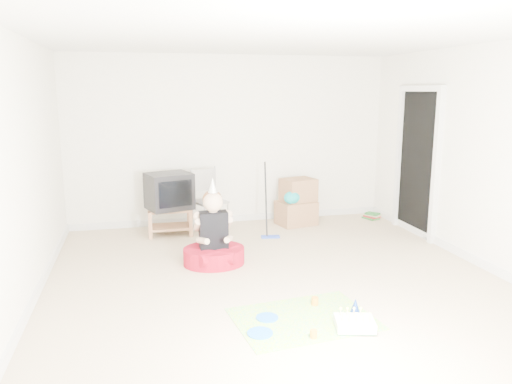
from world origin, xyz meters
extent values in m
plane|color=#C6AF8E|center=(0.00, 0.00, 0.00)|extent=(5.00, 5.00, 0.00)
cube|color=black|center=(2.48, 1.20, 1.02)|extent=(0.02, 0.90, 2.05)
cube|color=#9D6947|center=(-1.01, 1.95, 0.38)|extent=(0.64, 0.41, 0.03)
cube|color=#9D6947|center=(-1.01, 1.95, 0.12)|extent=(0.64, 0.41, 0.03)
cube|color=#9D6947|center=(-1.30, 1.79, 0.20)|extent=(0.05, 0.05, 0.39)
cube|color=#9D6947|center=(-0.73, 1.77, 0.20)|extent=(0.05, 0.05, 0.39)
cube|color=#9D6947|center=(-1.29, 2.12, 0.20)|extent=(0.05, 0.05, 0.39)
cube|color=#9D6947|center=(-0.72, 2.11, 0.20)|extent=(0.05, 0.05, 0.39)
cube|color=black|center=(-1.01, 1.95, 0.65)|extent=(0.72, 0.65, 0.52)
cube|color=#939399|center=(-0.42, 1.96, 0.46)|extent=(0.55, 0.53, 0.03)
cylinder|color=#939399|center=(-0.60, 1.89, 0.48)|extent=(0.02, 0.02, 0.95)
cylinder|color=#939399|center=(-0.24, 2.03, 0.48)|extent=(0.02, 0.02, 0.95)
cube|color=#996D4A|center=(0.95, 2.07, 0.18)|extent=(0.64, 0.54, 0.37)
cube|color=#996D4A|center=(0.99, 2.11, 0.54)|extent=(0.58, 0.51, 0.35)
ellipsoid|color=#0E929A|center=(0.82, 1.91, 0.47)|extent=(0.25, 0.17, 0.20)
cube|color=blue|center=(0.37, 1.46, 0.01)|extent=(0.27, 0.13, 0.03)
cylinder|color=black|center=(0.37, 1.46, 0.54)|extent=(0.08, 0.35, 1.03)
cube|color=#236929|center=(2.26, 2.11, 0.01)|extent=(0.26, 0.29, 0.03)
cube|color=maroon|center=(2.26, 2.11, 0.04)|extent=(0.26, 0.28, 0.02)
cube|color=#C1BD88|center=(2.26, 2.11, 0.07)|extent=(0.26, 0.27, 0.03)
cube|color=#236929|center=(2.26, 2.11, 0.09)|extent=(0.25, 0.26, 0.02)
cylinder|color=maroon|center=(-0.58, 0.57, 0.10)|extent=(0.74, 0.74, 0.20)
cube|color=black|center=(-0.58, 0.57, 0.43)|extent=(0.34, 0.19, 0.45)
sphere|color=tan|center=(-0.58, 0.57, 0.77)|extent=(0.24, 0.24, 0.24)
cone|color=white|center=(-0.58, 0.57, 0.97)|extent=(0.12, 0.12, 0.18)
cube|color=#ED3173|center=(-0.01, -1.10, 0.00)|extent=(1.35, 1.04, 0.01)
cube|color=white|center=(0.36, -1.40, 0.05)|extent=(0.39, 0.34, 0.09)
cube|color=#3AA45E|center=(0.36, -1.40, 0.01)|extent=(0.39, 0.34, 0.01)
cylinder|color=beige|center=(0.23, -1.42, 0.13)|extent=(0.01, 0.01, 0.07)
cylinder|color=beige|center=(0.29, -1.44, 0.13)|extent=(0.01, 0.01, 0.07)
cylinder|color=beige|center=(0.35, -1.45, 0.13)|extent=(0.01, 0.01, 0.07)
cylinder|color=beige|center=(0.40, -1.47, 0.13)|extent=(0.01, 0.01, 0.07)
cylinder|color=beige|center=(0.46, -1.48, 0.13)|extent=(0.01, 0.01, 0.07)
cylinder|color=beige|center=(0.26, -1.32, 0.13)|extent=(0.01, 0.01, 0.07)
cylinder|color=beige|center=(0.32, -1.33, 0.13)|extent=(0.01, 0.01, 0.07)
cylinder|color=beige|center=(0.37, -1.35, 0.13)|extent=(0.01, 0.01, 0.07)
cylinder|color=beige|center=(0.43, -1.36, 0.13)|extent=(0.01, 0.01, 0.07)
cylinder|color=blue|center=(-0.34, -1.02, 0.01)|extent=(0.24, 0.24, 0.01)
cylinder|color=blue|center=(-0.47, -1.30, 0.01)|extent=(0.23, 0.23, 0.01)
cylinder|color=orange|center=(0.19, -0.85, 0.05)|extent=(0.08, 0.08, 0.08)
cylinder|color=orange|center=(-0.05, -1.47, 0.04)|extent=(0.06, 0.06, 0.07)
cone|color=#173CA1|center=(0.46, -1.18, 0.10)|extent=(0.13, 0.13, 0.18)
camera|label=1|loc=(-1.43, -5.14, 2.07)|focal=35.00mm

